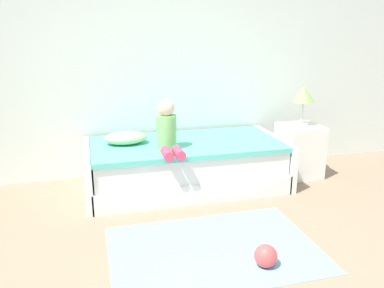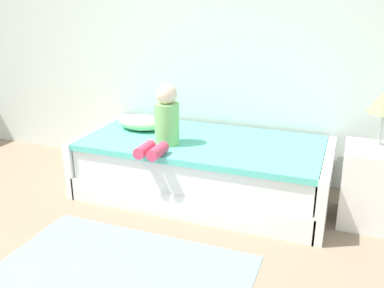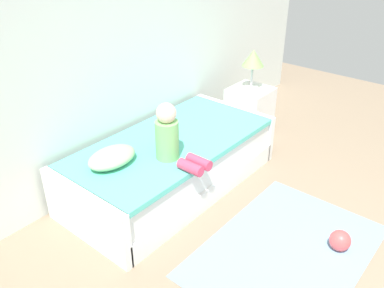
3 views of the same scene
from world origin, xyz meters
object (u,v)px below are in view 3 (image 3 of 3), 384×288
(nightstand, at_px, (249,113))
(table_lamp, at_px, (253,60))
(bed, at_px, (172,164))
(pillow, at_px, (112,157))
(child_figure, at_px, (171,138))
(toy_ball, at_px, (340,241))

(nightstand, distance_m, table_lamp, 0.64)
(nightstand, bearing_deg, bed, 179.98)
(bed, distance_m, table_lamp, 1.52)
(nightstand, bearing_deg, table_lamp, 0.00)
(bed, height_order, pillow, pillow)
(table_lamp, relative_size, pillow, 1.02)
(table_lamp, xyz_separation_m, child_figure, (-1.59, -0.23, -0.23))
(bed, xyz_separation_m, pillow, (-0.62, 0.10, 0.32))
(bed, xyz_separation_m, nightstand, (1.35, -0.00, 0.05))
(pillow, xyz_separation_m, toy_ball, (0.81, -1.71, -0.48))
(bed, height_order, child_figure, child_figure)
(table_lamp, bearing_deg, bed, 179.98)
(bed, distance_m, child_figure, 0.57)
(bed, xyz_separation_m, toy_ball, (0.19, -1.61, -0.16))
(bed, height_order, table_lamp, table_lamp)
(child_figure, bearing_deg, toy_ball, -72.67)
(nightstand, bearing_deg, toy_ball, -125.89)
(table_lamp, height_order, pillow, table_lamp)
(toy_ball, bearing_deg, child_figure, 107.33)
(child_figure, bearing_deg, bed, 43.20)
(bed, bearing_deg, toy_ball, -83.36)
(toy_ball, bearing_deg, pillow, 115.26)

